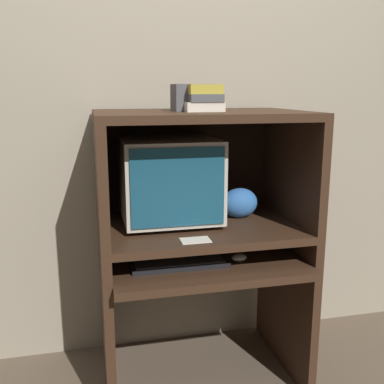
{
  "coord_description": "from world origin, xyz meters",
  "views": [
    {
      "loc": [
        -0.51,
        -1.67,
        1.42
      ],
      "look_at": [
        -0.04,
        0.33,
        0.96
      ],
      "focal_mm": 42.0,
      "sensor_mm": 36.0,
      "label": 1
    }
  ],
  "objects_px": {
    "crt_monitor": "(169,179)",
    "keyboard": "(179,263)",
    "mouse": "(239,258)",
    "snack_bag": "(240,203)",
    "storage_box": "(192,98)",
    "book_stack": "(204,99)"
  },
  "relations": [
    {
      "from": "crt_monitor",
      "to": "keyboard",
      "type": "distance_m",
      "value": 0.41
    },
    {
      "from": "mouse",
      "to": "snack_bag",
      "type": "xyz_separation_m",
      "value": [
        0.08,
        0.23,
        0.2
      ]
    },
    {
      "from": "crt_monitor",
      "to": "snack_bag",
      "type": "distance_m",
      "value": 0.38
    },
    {
      "from": "mouse",
      "to": "snack_bag",
      "type": "relative_size",
      "value": 0.39
    },
    {
      "from": "keyboard",
      "to": "storage_box",
      "type": "distance_m",
      "value": 0.74
    },
    {
      "from": "crt_monitor",
      "to": "snack_bag",
      "type": "height_order",
      "value": "crt_monitor"
    },
    {
      "from": "crt_monitor",
      "to": "mouse",
      "type": "relative_size",
      "value": 6.37
    },
    {
      "from": "keyboard",
      "to": "book_stack",
      "type": "distance_m",
      "value": 0.73
    },
    {
      "from": "keyboard",
      "to": "storage_box",
      "type": "height_order",
      "value": "storage_box"
    },
    {
      "from": "snack_bag",
      "to": "storage_box",
      "type": "relative_size",
      "value": 1.07
    },
    {
      "from": "crt_monitor",
      "to": "book_stack",
      "type": "height_order",
      "value": "book_stack"
    },
    {
      "from": "snack_bag",
      "to": "book_stack",
      "type": "relative_size",
      "value": 1.07
    },
    {
      "from": "book_stack",
      "to": "mouse",
      "type": "bearing_deg",
      "value": -38.71
    },
    {
      "from": "snack_bag",
      "to": "book_stack",
      "type": "distance_m",
      "value": 0.56
    },
    {
      "from": "mouse",
      "to": "storage_box",
      "type": "height_order",
      "value": "storage_box"
    },
    {
      "from": "snack_bag",
      "to": "mouse",
      "type": "bearing_deg",
      "value": -108.58
    },
    {
      "from": "keyboard",
      "to": "storage_box",
      "type": "relative_size",
      "value": 2.54
    },
    {
      "from": "keyboard",
      "to": "snack_bag",
      "type": "height_order",
      "value": "snack_bag"
    },
    {
      "from": "crt_monitor",
      "to": "storage_box",
      "type": "height_order",
      "value": "storage_box"
    },
    {
      "from": "storage_box",
      "to": "crt_monitor",
      "type": "bearing_deg",
      "value": 149.96
    },
    {
      "from": "keyboard",
      "to": "snack_bag",
      "type": "relative_size",
      "value": 2.37
    },
    {
      "from": "crt_monitor",
      "to": "storage_box",
      "type": "xyz_separation_m",
      "value": [
        0.1,
        -0.06,
        0.38
      ]
    }
  ]
}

